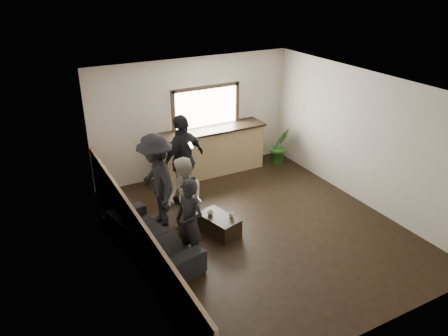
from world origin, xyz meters
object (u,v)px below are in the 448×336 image
bar_counter (211,148)px  person_b (185,199)px  cup_b (231,215)px  person_a (190,222)px  cup_a (210,213)px  potted_plant (280,146)px  coffee_table (219,225)px  person_c (157,181)px  person_d (183,160)px  sofa (150,237)px

bar_counter → person_b: 2.87m
cup_b → person_a: bearing=-158.8°
cup_a → potted_plant: size_ratio=0.12×
coffee_table → person_c: bearing=136.0°
person_a → cup_b: bearing=87.4°
cup_b → person_c: bearing=137.9°
person_a → person_d: person_d is taller
person_c → sofa: bearing=-28.8°
person_c → coffee_table: bearing=46.2°
bar_counter → cup_b: 2.78m
sofa → potted_plant: 4.78m
person_d → coffee_table: bearing=69.6°
potted_plant → person_b: size_ratio=0.59×
potted_plant → person_d: 3.10m
bar_counter → cup_a: size_ratio=24.08×
sofa → bar_counter: bearing=-56.0°
bar_counter → sofa: bar_counter is taller
bar_counter → potted_plant: 1.84m
sofa → person_a: size_ratio=1.43×
potted_plant → person_c: 4.04m
cup_a → potted_plant: (3.01, 2.05, 0.07)m
coffee_table → person_b: (-0.61, 0.19, 0.61)m
coffee_table → person_d: size_ratio=0.41×
potted_plant → person_c: size_ratio=0.50×
person_c → person_d: person_d is taller
person_a → bar_counter: bearing=123.8°
person_b → cup_a: bearing=80.8°
coffee_table → cup_b: 0.32m
cup_a → person_a: person_a is taller
bar_counter → potted_plant: (1.81, -0.31, -0.17)m
potted_plant → person_b: person_b is taller
sofa → coffee_table: bearing=-102.0°
bar_counter → person_a: (-1.92, -3.01, 0.12)m
potted_plant → person_b: bearing=-150.4°
cup_a → person_a: (-0.71, -0.65, 0.36)m
cup_b → potted_plant: potted_plant is taller
coffee_table → potted_plant: (2.90, 2.18, 0.29)m
cup_b → person_d: person_d is taller
cup_b → person_a: person_a is taller
cup_a → person_d: (0.04, 1.32, 0.58)m
bar_counter → sofa: (-2.45, -2.48, -0.32)m
person_c → person_d: bearing=126.6°
potted_plant → person_c: (-3.79, -1.33, 0.47)m
person_a → person_c: person_c is taller
cup_a → sofa: bearing=-174.4°
bar_counter → person_c: 2.59m
bar_counter → person_d: bearing=-138.3°
sofa → person_a: 0.87m
cup_a → bar_counter: bearing=62.9°
sofa → cup_b: sofa is taller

